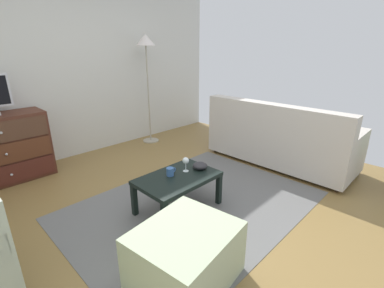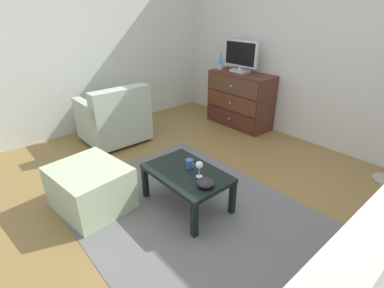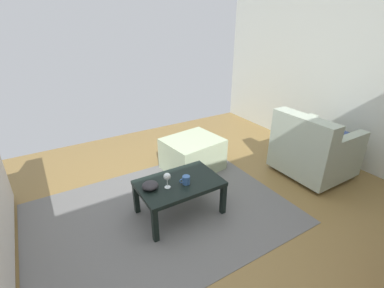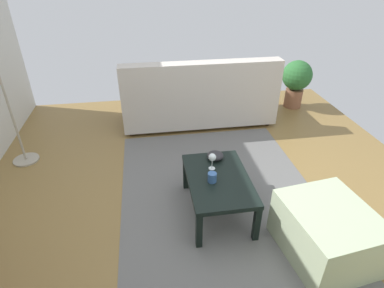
% 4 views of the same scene
% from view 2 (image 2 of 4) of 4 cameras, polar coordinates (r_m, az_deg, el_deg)
% --- Properties ---
extents(ground_plane, '(5.58, 4.93, 0.05)m').
position_cam_2_polar(ground_plane, '(3.03, 0.55, -11.02)').
color(ground_plane, olive).
extents(wall_accent_rear, '(5.58, 0.12, 2.77)m').
position_cam_2_polar(wall_accent_rear, '(4.26, 24.91, 18.07)').
color(wall_accent_rear, beige).
rests_on(wall_accent_rear, ground_plane).
extents(wall_plain_left, '(0.12, 4.93, 2.77)m').
position_cam_2_polar(wall_plain_left, '(4.68, -21.84, 19.06)').
color(wall_plain_left, silver).
rests_on(wall_plain_left, ground_plane).
extents(area_rug, '(2.60, 1.90, 0.01)m').
position_cam_2_polar(area_rug, '(2.79, 0.18, -14.00)').
color(area_rug, slate).
rests_on(area_rug, ground_plane).
extents(dresser, '(1.05, 0.49, 0.86)m').
position_cam_2_polar(dresser, '(4.75, 9.52, 8.71)').
color(dresser, '#4E291C').
rests_on(dresser, ground_plane).
extents(tv, '(0.61, 0.18, 0.48)m').
position_cam_2_polar(tv, '(4.66, 9.69, 16.93)').
color(tv, silver).
rests_on(tv, dresser).
extents(lava_lamp, '(0.09, 0.09, 0.33)m').
position_cam_2_polar(lava_lamp, '(4.86, 5.71, 16.29)').
color(lava_lamp, '#B7B7BC').
rests_on(lava_lamp, dresser).
extents(coffee_table, '(0.82, 0.53, 0.38)m').
position_cam_2_polar(coffee_table, '(2.74, -1.03, -6.39)').
color(coffee_table, black).
rests_on(coffee_table, ground_plane).
extents(wine_glass, '(0.07, 0.07, 0.16)m').
position_cam_2_polar(wine_glass, '(2.58, 1.48, -4.30)').
color(wine_glass, silver).
rests_on(wine_glass, coffee_table).
extents(mug, '(0.11, 0.08, 0.08)m').
position_cam_2_polar(mug, '(2.76, -0.50, -3.93)').
color(mug, '#375E9B').
rests_on(mug, coffee_table).
extents(bowl_decorative, '(0.16, 0.16, 0.07)m').
position_cam_2_polar(bowl_decorative, '(2.49, 2.73, -7.70)').
color(bowl_decorative, '#28272A').
rests_on(bowl_decorative, coffee_table).
extents(armchair, '(0.80, 0.82, 0.83)m').
position_cam_2_polar(armchair, '(4.23, -15.19, 4.93)').
color(armchair, '#332319').
rests_on(armchair, ground_plane).
extents(ottoman, '(0.77, 0.68, 0.43)m').
position_cam_2_polar(ottoman, '(2.95, -19.56, -8.16)').
color(ottoman, '#AEBE98').
rests_on(ottoman, ground_plane).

